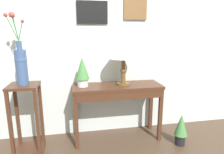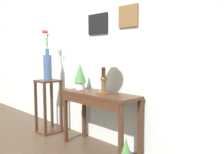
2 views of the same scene
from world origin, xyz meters
name	(u,v)px [view 2 (image 2 of 2)]	position (x,y,z in m)	size (l,w,h in m)	color
back_wall_with_art	(108,41)	(0.00, 1.48, 1.40)	(9.00, 0.13, 2.80)	silver
console_table	(98,102)	(0.14, 1.17, 0.62)	(1.13, 0.39, 0.74)	#472819
table_lamp	(104,58)	(0.22, 1.19, 1.18)	(0.37, 0.37, 0.59)	brown
potted_plant_on_console	(80,75)	(-0.29, 1.22, 0.94)	(0.17, 0.17, 0.37)	silver
pedestal_stand_left	(49,106)	(-0.95, 1.09, 0.41)	(0.33, 0.33, 0.83)	#472819
flower_vase_tall	(47,64)	(-0.95, 1.09, 1.08)	(0.20, 0.13, 0.77)	#3D5684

